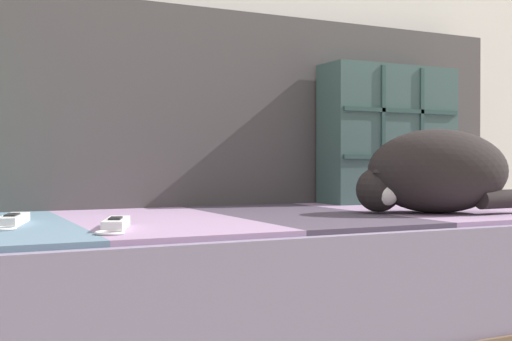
# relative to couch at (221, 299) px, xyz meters

# --- Properties ---
(couch) EXTENTS (2.16, 0.84, 0.38)m
(couch) POSITION_rel_couch_xyz_m (0.00, 0.00, 0.00)
(couch) COLOR brown
(couch) RESTS_ON ground_plane
(sofa_backrest) EXTENTS (2.11, 0.14, 0.54)m
(sofa_backrest) POSITION_rel_couch_xyz_m (0.00, 0.35, 0.46)
(sofa_backrest) COLOR #474242
(sofa_backrest) RESTS_ON couch
(throw_pillow_quilted) EXTENTS (0.42, 0.14, 0.40)m
(throw_pillow_quilted) POSITION_rel_couch_xyz_m (0.62, 0.20, 0.39)
(throw_pillow_quilted) COLOR #38514C
(throw_pillow_quilted) RESTS_ON couch
(sleeping_cat) EXTENTS (0.38, 0.32, 0.20)m
(sleeping_cat) POSITION_rel_couch_xyz_m (0.46, -0.18, 0.28)
(sleeping_cat) COLOR black
(sleeping_cat) RESTS_ON couch
(game_remote_near) EXTENTS (0.09, 0.21, 0.02)m
(game_remote_near) POSITION_rel_couch_xyz_m (-0.45, -0.06, 0.20)
(game_remote_near) COLOR white
(game_remote_near) RESTS_ON couch
(game_remote_far) EXTENTS (0.10, 0.19, 0.02)m
(game_remote_far) POSITION_rel_couch_xyz_m (-0.29, -0.22, 0.20)
(game_remote_far) COLOR white
(game_remote_far) RESTS_ON couch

